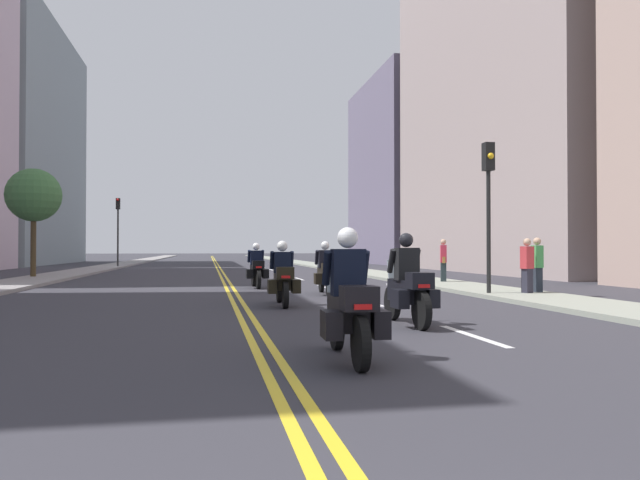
{
  "coord_description": "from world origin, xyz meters",
  "views": [
    {
      "loc": [
        -0.76,
        -0.74,
        1.37
      ],
      "look_at": [
        2.28,
        15.25,
        1.62
      ],
      "focal_mm": 33.26,
      "sensor_mm": 36.0,
      "label": 1
    }
  ],
  "objects_px": {
    "motorcycle_0": "(349,306)",
    "street_tree_0": "(34,196)",
    "pedestrian_1": "(443,261)",
    "motorcycle_1": "(408,288)",
    "pedestrian_2": "(527,267)",
    "traffic_cone_0": "(418,283)",
    "motorcycle_4": "(256,269)",
    "motorcycle_3": "(326,273)",
    "traffic_light_near": "(489,190)",
    "motorcycle_2": "(283,279)",
    "traffic_light_far": "(118,220)",
    "pedestrian_0": "(537,266)"
  },
  "relations": [
    {
      "from": "motorcycle_0",
      "to": "street_tree_0",
      "type": "relative_size",
      "value": 0.42
    },
    {
      "from": "motorcycle_0",
      "to": "pedestrian_1",
      "type": "relative_size",
      "value": 1.2
    },
    {
      "from": "motorcycle_1",
      "to": "pedestrian_2",
      "type": "bearing_deg",
      "value": 42.87
    },
    {
      "from": "traffic_cone_0",
      "to": "motorcycle_4",
      "type": "bearing_deg",
      "value": 142.59
    },
    {
      "from": "motorcycle_4",
      "to": "pedestrian_2",
      "type": "xyz_separation_m",
      "value": [
        7.27,
        -5.39,
        0.21
      ]
    },
    {
      "from": "motorcycle_3",
      "to": "traffic_light_near",
      "type": "distance_m",
      "value": 5.31
    },
    {
      "from": "motorcycle_0",
      "to": "motorcycle_3",
      "type": "xyz_separation_m",
      "value": [
        1.8,
        10.46,
        -0.01
      ]
    },
    {
      "from": "motorcycle_2",
      "to": "traffic_light_far",
      "type": "distance_m",
      "value": 31.41
    },
    {
      "from": "motorcycle_2",
      "to": "motorcycle_1",
      "type": "bearing_deg",
      "value": -65.05
    },
    {
      "from": "motorcycle_1",
      "to": "street_tree_0",
      "type": "relative_size",
      "value": 0.42
    },
    {
      "from": "motorcycle_1",
      "to": "pedestrian_0",
      "type": "bearing_deg",
      "value": 41.86
    },
    {
      "from": "motorcycle_0",
      "to": "motorcycle_4",
      "type": "relative_size",
      "value": 0.99
    },
    {
      "from": "motorcycle_0",
      "to": "pedestrian_0",
      "type": "distance_m",
      "value": 11.64
    },
    {
      "from": "traffic_light_near",
      "to": "street_tree_0",
      "type": "xyz_separation_m",
      "value": [
        -15.66,
        13.24,
        0.74
      ]
    },
    {
      "from": "pedestrian_0",
      "to": "motorcycle_0",
      "type": "bearing_deg",
      "value": -35.64
    },
    {
      "from": "motorcycle_4",
      "to": "pedestrian_1",
      "type": "distance_m",
      "value": 7.26
    },
    {
      "from": "motorcycle_3",
      "to": "traffic_light_far",
      "type": "relative_size",
      "value": 0.44
    },
    {
      "from": "motorcycle_2",
      "to": "traffic_light_near",
      "type": "height_order",
      "value": "traffic_light_near"
    },
    {
      "from": "motorcycle_1",
      "to": "motorcycle_2",
      "type": "relative_size",
      "value": 0.97
    },
    {
      "from": "motorcycle_0",
      "to": "traffic_light_far",
      "type": "distance_m",
      "value": 38.33
    },
    {
      "from": "traffic_light_near",
      "to": "pedestrian_1",
      "type": "relative_size",
      "value": 2.52
    },
    {
      "from": "pedestrian_0",
      "to": "street_tree_0",
      "type": "height_order",
      "value": "street_tree_0"
    },
    {
      "from": "traffic_cone_0",
      "to": "pedestrian_0",
      "type": "xyz_separation_m",
      "value": [
        3.07,
        -1.56,
        0.54
      ]
    },
    {
      "from": "traffic_light_near",
      "to": "street_tree_0",
      "type": "bearing_deg",
      "value": 139.8
    },
    {
      "from": "motorcycle_2",
      "to": "pedestrian_1",
      "type": "relative_size",
      "value": 1.26
    },
    {
      "from": "motorcycle_3",
      "to": "motorcycle_0",
      "type": "bearing_deg",
      "value": -97.08
    },
    {
      "from": "motorcycle_2",
      "to": "motorcycle_3",
      "type": "xyz_separation_m",
      "value": [
        1.72,
        3.3,
        0.01
      ]
    },
    {
      "from": "motorcycle_3",
      "to": "street_tree_0",
      "type": "relative_size",
      "value": 0.44
    },
    {
      "from": "traffic_light_near",
      "to": "pedestrian_2",
      "type": "distance_m",
      "value": 2.46
    },
    {
      "from": "traffic_light_near",
      "to": "pedestrian_0",
      "type": "bearing_deg",
      "value": 3.36
    },
    {
      "from": "motorcycle_1",
      "to": "traffic_light_near",
      "type": "distance_m",
      "value": 7.41
    },
    {
      "from": "street_tree_0",
      "to": "traffic_cone_0",
      "type": "bearing_deg",
      "value": -39.31
    },
    {
      "from": "motorcycle_1",
      "to": "pedestrian_0",
      "type": "xyz_separation_m",
      "value": [
        5.89,
        5.61,
        0.2
      ]
    },
    {
      "from": "motorcycle_3",
      "to": "traffic_light_far",
      "type": "xyz_separation_m",
      "value": [
        -9.84,
        26.91,
        2.8
      ]
    },
    {
      "from": "pedestrian_0",
      "to": "pedestrian_1",
      "type": "distance_m",
      "value": 5.78
    },
    {
      "from": "pedestrian_1",
      "to": "motorcycle_2",
      "type": "bearing_deg",
      "value": -26.69
    },
    {
      "from": "motorcycle_4",
      "to": "street_tree_0",
      "type": "distance_m",
      "value": 12.81
    },
    {
      "from": "traffic_cone_0",
      "to": "traffic_light_far",
      "type": "distance_m",
      "value": 30.11
    },
    {
      "from": "motorcycle_4",
      "to": "pedestrian_0",
      "type": "bearing_deg",
      "value": -35.21
    },
    {
      "from": "motorcycle_4",
      "to": "traffic_cone_0",
      "type": "xyz_separation_m",
      "value": [
        4.67,
        -3.57,
        -0.32
      ]
    },
    {
      "from": "motorcycle_0",
      "to": "traffic_light_near",
      "type": "distance_m",
      "value": 10.85
    },
    {
      "from": "traffic_cone_0",
      "to": "pedestrian_0",
      "type": "distance_m",
      "value": 3.48
    },
    {
      "from": "motorcycle_4",
      "to": "pedestrian_1",
      "type": "xyz_separation_m",
      "value": [
        7.23,
        0.62,
        0.25
      ]
    },
    {
      "from": "motorcycle_1",
      "to": "traffic_cone_0",
      "type": "xyz_separation_m",
      "value": [
        2.83,
        7.17,
        -0.34
      ]
    },
    {
      "from": "motorcycle_1",
      "to": "motorcycle_3",
      "type": "bearing_deg",
      "value": 88.51
    },
    {
      "from": "motorcycle_1",
      "to": "pedestrian_1",
      "type": "height_order",
      "value": "pedestrian_1"
    },
    {
      "from": "motorcycle_2",
      "to": "traffic_cone_0",
      "type": "bearing_deg",
      "value": 35.73
    },
    {
      "from": "motorcycle_3",
      "to": "traffic_cone_0",
      "type": "height_order",
      "value": "motorcycle_3"
    },
    {
      "from": "traffic_light_far",
      "to": "pedestrian_1",
      "type": "height_order",
      "value": "traffic_light_far"
    },
    {
      "from": "motorcycle_4",
      "to": "street_tree_0",
      "type": "height_order",
      "value": "street_tree_0"
    }
  ]
}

